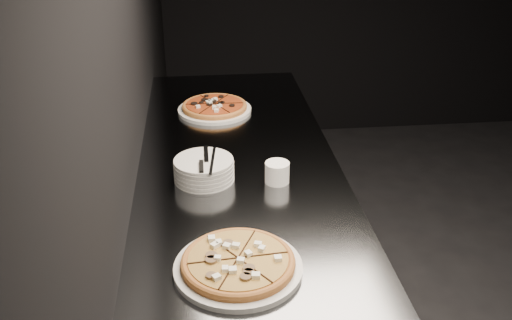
{
  "coord_description": "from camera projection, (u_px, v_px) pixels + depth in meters",
  "views": [
    {
      "loc": [
        -2.27,
        -1.71,
        1.89
      ],
      "look_at": [
        -2.08,
        0.04,
        1.0
      ],
      "focal_mm": 40.0,
      "sensor_mm": 36.0,
      "label": 1
    }
  ],
  "objects": [
    {
      "name": "wall_left",
      "position": [
        119.0,
        54.0,
        1.72
      ],
      "size": [
        0.02,
        5.0,
        2.8
      ],
      "primitive_type": "cube",
      "color": "black",
      "rests_on": "floor"
    },
    {
      "name": "ramekin",
      "position": [
        277.0,
        172.0,
        1.98
      ],
      "size": [
        0.09,
        0.09,
        0.07
      ],
      "color": "white",
      "rests_on": "counter"
    },
    {
      "name": "counter",
      "position": [
        244.0,
        291.0,
        2.18
      ],
      "size": [
        0.74,
        2.44,
        0.92
      ],
      "color": "slate",
      "rests_on": "floor"
    },
    {
      "name": "pizza_mushroom",
      "position": [
        238.0,
        264.0,
        1.54
      ],
      "size": [
        0.35,
        0.35,
        0.04
      ],
      "rotation": [
        0.0,
        0.0,
        0.08
      ],
      "color": "silver",
      "rests_on": "counter"
    },
    {
      "name": "pizza_tomato",
      "position": [
        215.0,
        107.0,
        2.57
      ],
      "size": [
        0.33,
        0.33,
        0.04
      ],
      "rotation": [
        0.0,
        0.0,
        -0.04
      ],
      "color": "silver",
      "rests_on": "counter"
    },
    {
      "name": "cutlery",
      "position": [
        206.0,
        161.0,
        1.96
      ],
      "size": [
        0.08,
        0.22,
        0.01
      ],
      "rotation": [
        0.0,
        0.0,
        -0.01
      ],
      "color": "#B5B7BC",
      "rests_on": "plate_stack"
    },
    {
      "name": "plate_stack",
      "position": [
        204.0,
        170.0,
        1.99
      ],
      "size": [
        0.21,
        0.21,
        0.08
      ],
      "color": "silver",
      "rests_on": "counter"
    }
  ]
}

